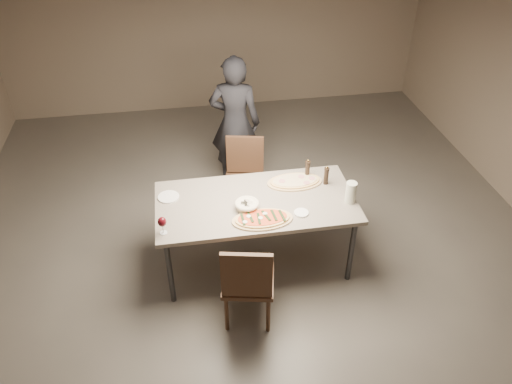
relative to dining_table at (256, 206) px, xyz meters
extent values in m
plane|color=#5C564F|center=(0.00, 0.00, -0.69)|extent=(7.00, 7.00, 0.00)
plane|color=gray|center=(0.00, 3.50, 0.71)|extent=(6.00, 0.00, 6.00)
cube|color=gray|center=(0.00, 0.00, 0.04)|extent=(1.80, 0.90, 0.04)
cylinder|color=#333335|center=(-0.82, -0.37, -0.34)|extent=(0.05, 0.05, 0.71)
cylinder|color=#333335|center=(0.82, -0.37, -0.34)|extent=(0.05, 0.05, 0.71)
cylinder|color=#333335|center=(-0.82, 0.37, -0.34)|extent=(0.05, 0.05, 0.71)
cylinder|color=#333335|center=(0.82, 0.37, -0.34)|extent=(0.05, 0.05, 0.71)
ellipsoid|color=white|center=(-0.01, -0.29, 0.10)|extent=(0.05, 0.05, 0.01)
ellipsoid|color=white|center=(0.04, -0.24, 0.10)|extent=(0.05, 0.05, 0.01)
ellipsoid|color=white|center=(-0.15, -0.32, 0.10)|extent=(0.05, 0.05, 0.01)
ellipsoid|color=white|center=(-0.10, -0.25, 0.10)|extent=(0.05, 0.05, 0.01)
cube|color=#1D3014|center=(-0.16, -0.28, 0.09)|extent=(0.02, 0.15, 0.01)
cube|color=#1D3014|center=(-0.09, -0.26, 0.09)|extent=(0.04, 0.15, 0.01)
cube|color=#1D3014|center=(-0.02, -0.30, 0.09)|extent=(0.03, 0.15, 0.01)
cube|color=#1D3014|center=(0.04, -0.27, 0.09)|extent=(0.06, 0.15, 0.01)
cube|color=#1D3014|center=(0.11, -0.27, 0.09)|extent=(0.04, 0.15, 0.01)
cube|color=#1D3014|center=(0.18, -0.29, 0.09)|extent=(0.04, 0.15, 0.01)
cylinder|color=tan|center=(0.51, 0.15, 0.09)|extent=(0.06, 0.06, 0.00)
cylinder|color=tan|center=(0.48, 0.26, 0.09)|extent=(0.06, 0.06, 0.00)
cylinder|color=tan|center=(0.57, 0.22, 0.09)|extent=(0.06, 0.06, 0.00)
cylinder|color=tan|center=(0.29, 0.22, 0.09)|extent=(0.06, 0.06, 0.00)
cylinder|color=beige|center=(-0.10, -0.10, 0.09)|extent=(0.18, 0.18, 0.07)
torus|color=beige|center=(-0.10, -0.10, 0.12)|extent=(0.22, 0.22, 0.03)
cube|color=#A16B41|center=(-0.07, -0.10, 0.11)|extent=(0.07, 0.06, 0.04)
cube|color=#A16B41|center=(-0.10, -0.08, 0.11)|extent=(0.06, 0.07, 0.04)
cube|color=#A16B41|center=(-0.12, -0.10, 0.11)|extent=(0.07, 0.06, 0.04)
cube|color=#A16B41|center=(-0.10, -0.13, 0.11)|extent=(0.06, 0.07, 0.04)
cylinder|color=white|center=(0.36, -0.24, 0.06)|extent=(0.13, 0.13, 0.01)
cylinder|color=olive|center=(0.36, -0.24, 0.07)|extent=(0.09, 0.09, 0.00)
cylinder|color=black|center=(0.69, 0.16, 0.14)|extent=(0.04, 0.04, 0.16)
cylinder|color=black|center=(0.69, 0.16, 0.22)|extent=(0.05, 0.05, 0.02)
sphere|color=gold|center=(0.69, 0.16, 0.24)|extent=(0.02, 0.02, 0.02)
cylinder|color=black|center=(0.55, 0.30, 0.14)|extent=(0.04, 0.04, 0.16)
cylinder|color=black|center=(0.55, 0.30, 0.22)|extent=(0.05, 0.05, 0.02)
sphere|color=gold|center=(0.55, 0.30, 0.24)|extent=(0.02, 0.02, 0.02)
cylinder|color=silver|center=(0.83, -0.15, 0.16)|extent=(0.10, 0.10, 0.20)
cylinder|color=silver|center=(-0.83, -0.31, 0.06)|extent=(0.06, 0.06, 0.01)
cylinder|color=silver|center=(-0.83, -0.31, 0.10)|extent=(0.01, 0.01, 0.08)
ellipsoid|color=#4A0A11|center=(-0.83, -0.31, 0.18)|extent=(0.07, 0.07, 0.09)
cylinder|color=white|center=(-0.78, 0.18, 0.06)|extent=(0.19, 0.19, 0.01)
cube|color=#41291B|center=(-0.17, -0.64, -0.28)|extent=(0.50, 0.50, 0.04)
cylinder|color=#41291B|center=(-0.38, -0.77, -0.50)|extent=(0.03, 0.03, 0.40)
cylinder|color=#41291B|center=(-0.04, -0.84, -0.50)|extent=(0.03, 0.03, 0.40)
cylinder|color=#41291B|center=(-0.31, -0.43, -0.50)|extent=(0.03, 0.03, 0.40)
cylinder|color=#41291B|center=(0.03, -0.50, -0.50)|extent=(0.03, 0.03, 0.40)
cube|color=#41291B|center=(-0.21, -0.83, -0.02)|extent=(0.40, 0.12, 0.44)
cube|color=#41291B|center=(0.00, 0.76, -0.29)|extent=(0.49, 0.49, 0.04)
cylinder|color=#41291B|center=(0.20, 0.89, -0.50)|extent=(0.03, 0.03, 0.39)
cylinder|color=#41291B|center=(-0.13, 0.96, -0.50)|extent=(0.03, 0.03, 0.39)
cylinder|color=#41291B|center=(0.13, 0.55, -0.50)|extent=(0.03, 0.03, 0.39)
cylinder|color=#41291B|center=(-0.20, 0.62, -0.50)|extent=(0.03, 0.03, 0.39)
cube|color=#41291B|center=(0.04, 0.94, -0.03)|extent=(0.40, 0.12, 0.43)
imported|color=black|center=(0.00, 1.43, 0.09)|extent=(0.65, 0.51, 1.57)
camera|label=1|loc=(-0.59, -3.53, 2.78)|focal=35.00mm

